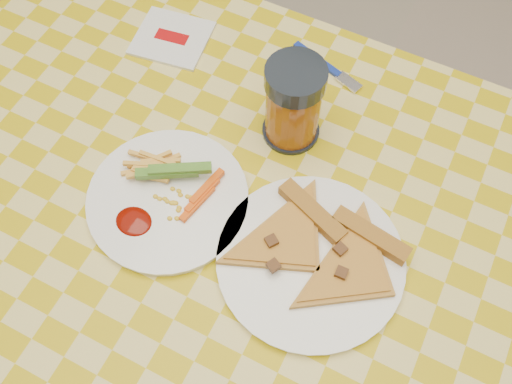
# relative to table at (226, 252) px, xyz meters

# --- Properties ---
(ground) EXTENTS (8.00, 8.00, 0.00)m
(ground) POSITION_rel_table_xyz_m (0.00, 0.00, -0.68)
(ground) COLOR #BEAE99
(ground) RESTS_ON ground
(table) EXTENTS (1.28, 0.88, 0.76)m
(table) POSITION_rel_table_xyz_m (0.00, 0.00, 0.00)
(table) COLOR silver
(table) RESTS_ON ground
(plate_left) EXTENTS (0.30, 0.30, 0.01)m
(plate_left) POSITION_rel_table_xyz_m (-0.10, 0.01, 0.08)
(plate_left) COLOR white
(plate_left) RESTS_ON table
(plate_right) EXTENTS (0.33, 0.33, 0.01)m
(plate_right) POSITION_rel_table_xyz_m (0.13, 0.01, 0.08)
(plate_right) COLOR white
(plate_right) RESTS_ON table
(fries_veggies) EXTENTS (0.16, 0.15, 0.04)m
(fries_veggies) POSITION_rel_table_xyz_m (-0.10, 0.02, 0.10)
(fries_veggies) COLOR #F7A84E
(fries_veggies) RESTS_ON plate_left
(pizza_slices) EXTENTS (0.29, 0.26, 0.02)m
(pizza_slices) POSITION_rel_table_xyz_m (0.13, 0.03, 0.09)
(pizza_slices) COLOR gold
(pizza_slices) RESTS_ON plate_right
(drink_glass) EXTENTS (0.09, 0.09, 0.15)m
(drink_glass) POSITION_rel_table_xyz_m (0.01, 0.20, 0.15)
(drink_glass) COLOR black
(drink_glass) RESTS_ON table
(napkin) EXTENTS (0.14, 0.13, 0.01)m
(napkin) POSITION_rel_table_xyz_m (-0.25, 0.28, 0.08)
(napkin) COLOR white
(napkin) RESTS_ON table
(fork) EXTENTS (0.14, 0.06, 0.01)m
(fork) POSITION_rel_table_xyz_m (0.01, 0.35, 0.08)
(fork) COLOR navy
(fork) RESTS_ON table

